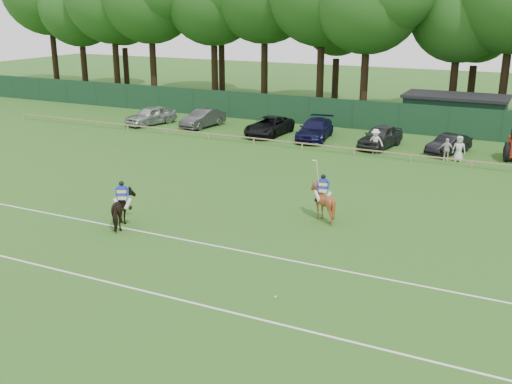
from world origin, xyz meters
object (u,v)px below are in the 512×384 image
Objects in this scene: horse_chestnut at (322,202)px; polo_ball at (276,297)px; hatch_grey at (380,137)px; spectator_left at (375,141)px; horse_dark at (123,209)px; sedan_silver at (151,115)px; sedan_navy at (315,129)px; spectator_mid at (446,150)px; sedan_grey at (203,118)px; utility_shed at (455,113)px; estate_black at (449,144)px; suv_black at (269,126)px; spectator_right at (459,149)px.

polo_ball is at bearing 87.79° from horse_chestnut.
hatch_grey is 2.69× the size of spectator_left.
spectator_left is (0.17, -2.07, 0.07)m from hatch_grey.
hatch_grey is at bearing -134.71° from horse_dark.
sedan_silver reaches higher than sedan_navy.
hatch_grey reaches higher than sedan_navy.
horse_dark is at bearing -123.92° from spectator_mid.
spectator_left reaches higher than spectator_mid.
sedan_navy is at bearing 19.98° from sedan_silver.
sedan_grey is at bearing 170.87° from spectator_left.
horse_chestnut is 25.79m from utility_shed.
spectator_mid reaches higher than polo_ball.
spectator_left is 0.21× the size of utility_shed.
estate_black is at bearing -112.41° from horse_chestnut.
sedan_silver is 53.53× the size of polo_ball.
utility_shed is at bearing 88.12° from polo_ball.
estate_black is 25.80m from polo_ball.
sedan_silver is 34.53m from polo_ball.
spectator_mid is at bearing -11.07° from hatch_grey.
sedan_silver is (-22.19, 16.59, -0.09)m from horse_chestnut.
suv_black is at bearing -68.72° from horse_chestnut.
spectator_mid is (4.93, 0.09, -0.10)m from spectator_left.
estate_black is 2.31× the size of spectator_right.
utility_shed is at bearing 71.99° from spectator_left.
sedan_navy is at bearing 158.58° from spectator_right.
horse_chestnut is (8.24, 5.19, 0.02)m from horse_dark.
estate_black is 0.49× the size of utility_shed.
sedan_silver reaches higher than sedan_grey.
sedan_grey is 20.84m from estate_black.
estate_black is at bearing 27.30° from spectator_left.
suv_black reaches higher than polo_ball.
horse_dark is 0.39× the size of suv_black.
sedan_silver is at bearing -159.88° from sedan_grey.
spectator_mid is (3.61, 14.79, -0.12)m from horse_chestnut.
horse_chestnut is 14.76m from spectator_left.
sedan_grey is 1.13× the size of estate_black.
sedan_grey is at bearing -172.88° from hatch_grey.
polo_ball is at bearing 132.41° from horse_dark.
horse_dark is 24.58m from sedan_grey.
spectator_left is (-1.33, 14.70, -0.02)m from horse_chestnut.
spectator_left is 4.94m from spectator_mid.
sedan_navy reaches higher than sedan_grey.
spectator_right is (5.73, 0.26, -0.01)m from spectator_left.
hatch_grey reaches higher than sedan_grey.
spectator_right is at bearing 82.63° from polo_ball.
horse_chestnut is 8.81m from polo_ball.
sedan_navy is (1.34, 22.49, -0.10)m from horse_dark.
sedan_silver is 1.17× the size of estate_black.
horse_dark reaches higher than sedan_grey.
hatch_grey is 25.61m from polo_ball.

